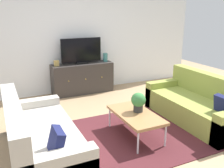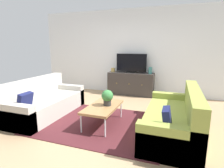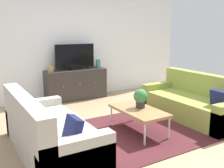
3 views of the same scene
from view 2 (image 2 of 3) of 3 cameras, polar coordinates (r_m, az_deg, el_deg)
ground_plane at (r=3.87m, az=-2.81°, el=-11.53°), size 10.00×10.00×0.00m
wall_back at (r=6.00m, az=6.56°, el=9.96°), size 6.40×0.12×2.70m
area_rug at (r=3.75m, az=-3.71°, el=-12.29°), size 2.50×1.90×0.01m
couch_left_side at (r=4.43m, az=-20.98°, el=-5.61°), size 0.88×1.94×0.82m
couch_right_side at (r=3.42m, az=19.74°, el=-10.63°), size 0.88×1.94×0.82m
coffee_table at (r=3.57m, az=-2.87°, el=-7.34°), size 0.54×1.02×0.39m
potted_plant at (r=3.53m, az=-1.50°, el=-4.11°), size 0.23×0.23×0.31m
tv_console at (r=5.83m, az=5.94°, el=0.09°), size 1.45×0.47×0.71m
flat_screen_tv at (r=5.76m, az=6.12°, el=6.52°), size 0.96×0.16×0.60m
glass_vase at (r=5.65m, az=12.00°, el=4.23°), size 0.11×0.11×0.20m
mantel_clock at (r=5.93m, az=0.35°, el=4.48°), size 0.11×0.07×0.13m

